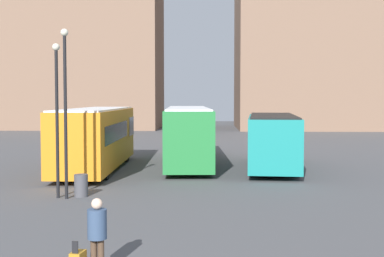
% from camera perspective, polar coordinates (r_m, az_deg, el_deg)
% --- Properties ---
extents(building_block_left, '(28.80, 12.62, 20.42)m').
position_cam_1_polar(building_block_left, '(70.85, -15.25, 8.35)').
color(building_block_left, '#7F604C').
rests_on(building_block_left, ground_plane).
extents(building_block_right, '(19.19, 14.59, 27.61)m').
position_cam_1_polar(building_block_right, '(69.53, 12.92, 11.46)').
color(building_block_right, '#7F604C').
rests_on(building_block_right, ground_plane).
extents(bus_0, '(2.72, 11.32, 3.22)m').
position_cam_1_polar(bus_0, '(28.56, -10.13, -0.82)').
color(bus_0, orange).
rests_on(bus_0, ground_plane).
extents(bus_1, '(3.02, 12.51, 3.23)m').
position_cam_1_polar(bus_1, '(30.61, -0.46, -0.50)').
color(bus_1, '#237A38').
rests_on(bus_1, ground_plane).
extents(bus_2, '(3.31, 9.47, 2.87)m').
position_cam_1_polar(bus_2, '(28.70, 8.58, -1.17)').
color(bus_2, '#19847F').
rests_on(bus_2, ground_plane).
extents(traveler, '(0.48, 0.48, 1.61)m').
position_cam_1_polar(traveler, '(11.81, -10.09, -10.46)').
color(traveler, '#4C3828').
rests_on(traveler, ground_plane).
extents(lamp_post_0, '(0.28, 0.28, 6.30)m').
position_cam_1_polar(lamp_post_0, '(20.32, -13.36, 2.92)').
color(lamp_post_0, black).
rests_on(lamp_post_0, ground_plane).
extents(lamp_post_1, '(0.28, 0.28, 5.79)m').
position_cam_1_polar(lamp_post_1, '(20.58, -14.22, 2.17)').
color(lamp_post_1, black).
rests_on(lamp_post_1, ground_plane).
extents(trash_bin, '(0.52, 0.52, 0.85)m').
position_cam_1_polar(trash_bin, '(20.92, -11.75, -5.97)').
color(trash_bin, '#47474C').
rests_on(trash_bin, ground_plane).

